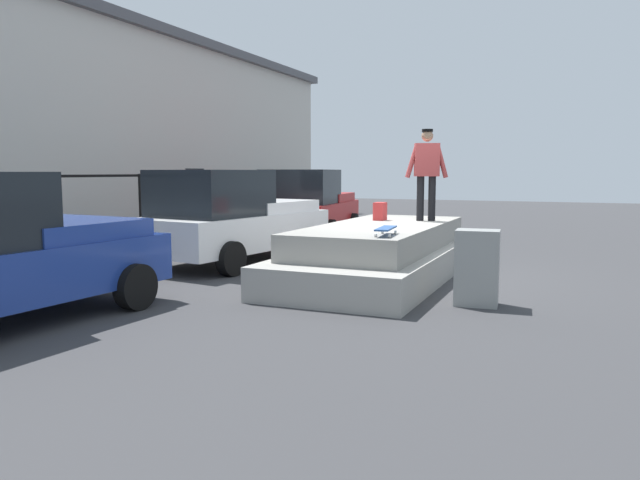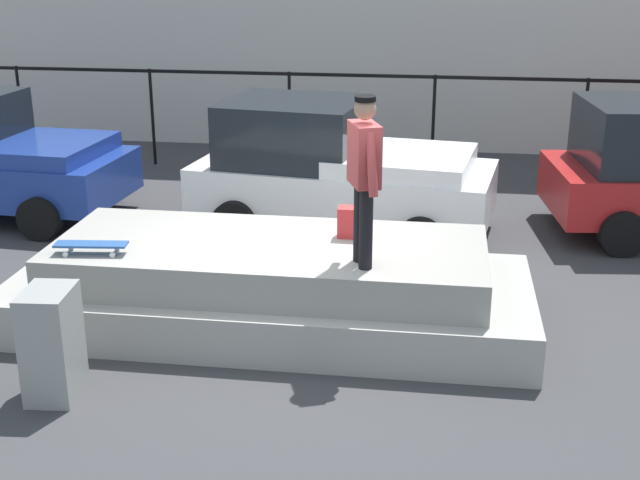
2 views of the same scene
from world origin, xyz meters
name	(u,v)px [view 2 (image 2 of 2)]	position (x,y,z in m)	size (l,w,h in m)	color
ground_plane	(296,331)	(0.00, 0.00, 0.00)	(60.00, 60.00, 0.00)	#38383A
concrete_ledge	(270,286)	(-0.33, 0.23, 0.43)	(5.82, 2.38, 0.95)	#9E9B93
skateboarder	(364,169)	(0.75, -0.30, 1.96)	(0.39, 0.80, 1.74)	black
skateboard	(91,245)	(-2.13, -0.40, 1.05)	(0.79, 0.29, 0.12)	#264C8C
backpack	(351,222)	(0.54, 0.55, 1.12)	(0.28, 0.20, 0.35)	red
car_white_pickup_mid	(333,169)	(-0.06, 3.56, 0.94)	(4.53, 2.62, 1.92)	white
utility_box	(52,344)	(-2.02, -1.72, 0.54)	(0.44, 0.60, 1.08)	gray
fence_row	(361,101)	(0.00, 7.07, 1.33)	(24.06, 0.06, 1.84)	black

